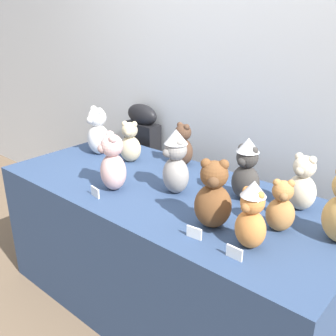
% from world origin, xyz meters
% --- Properties ---
extents(ground_plane, '(10.00, 10.00, 0.00)m').
position_xyz_m(ground_plane, '(0.00, 0.00, 0.00)').
color(ground_plane, brown).
extents(wall_back, '(7.00, 0.08, 2.60)m').
position_xyz_m(wall_back, '(0.00, 0.93, 1.30)').
color(wall_back, silver).
rests_on(wall_back, ground_plane).
extents(display_table, '(1.92, 0.85, 0.76)m').
position_xyz_m(display_table, '(0.00, 0.25, 0.38)').
color(display_table, navy).
rests_on(display_table, ground_plane).
extents(instrument_case, '(0.29, 0.13, 1.02)m').
position_xyz_m(instrument_case, '(-0.74, 0.81, 0.51)').
color(instrument_case, black).
rests_on(instrument_case, ground_plane).
extents(teddy_bear_charcoal, '(0.15, 0.13, 0.32)m').
position_xyz_m(teddy_bear_charcoal, '(0.36, 0.41, 0.92)').
color(teddy_bear_charcoal, '#383533').
rests_on(teddy_bear_charcoal, display_table).
extents(teddy_bear_cocoa, '(0.15, 0.14, 0.26)m').
position_xyz_m(teddy_bear_cocoa, '(-0.17, 0.58, 0.88)').
color(teddy_bear_cocoa, '#4C3323').
rests_on(teddy_bear_cocoa, display_table).
extents(teddy_bear_caramel, '(0.16, 0.15, 0.24)m').
position_xyz_m(teddy_bear_caramel, '(0.63, 0.25, 0.87)').
color(teddy_bear_caramel, '#B27A42').
rests_on(teddy_bear_caramel, display_table).
extents(teddy_bear_ash, '(0.19, 0.18, 0.34)m').
position_xyz_m(teddy_bear_ash, '(0.05, 0.25, 0.93)').
color(teddy_bear_ash, gray).
rests_on(teddy_bear_ash, display_table).
extents(teddy_bear_sand, '(0.17, 0.16, 0.26)m').
position_xyz_m(teddy_bear_sand, '(-0.45, 0.41, 0.88)').
color(teddy_bear_sand, '#CCB78E').
rests_on(teddy_bear_sand, display_table).
extents(teddy_bear_chestnut, '(0.21, 0.20, 0.31)m').
position_xyz_m(teddy_bear_chestnut, '(0.40, 0.09, 0.91)').
color(teddy_bear_chestnut, brown).
rests_on(teddy_bear_chestnut, display_table).
extents(teddy_bear_snow, '(0.18, 0.16, 0.31)m').
position_xyz_m(teddy_bear_snow, '(-0.71, 0.37, 0.91)').
color(teddy_bear_snow, white).
rests_on(teddy_bear_snow, display_table).
extents(teddy_bear_blush, '(0.20, 0.19, 0.31)m').
position_xyz_m(teddy_bear_blush, '(-0.22, 0.07, 0.91)').
color(teddy_bear_blush, beige).
rests_on(teddy_bear_blush, display_table).
extents(teddy_bear_ginger, '(0.14, 0.12, 0.29)m').
position_xyz_m(teddy_bear_ginger, '(0.60, 0.05, 0.90)').
color(teddy_bear_ginger, '#D17F3D').
rests_on(teddy_bear_ginger, display_table).
extents(teddy_bear_cream, '(0.15, 0.13, 0.27)m').
position_xyz_m(teddy_bear_cream, '(0.61, 0.49, 0.89)').
color(teddy_bear_cream, beige).
rests_on(teddy_bear_cream, display_table).
extents(name_card_front_left, '(0.07, 0.02, 0.05)m').
position_xyz_m(name_card_front_left, '(0.40, -0.04, 0.79)').
color(name_card_front_left, white).
rests_on(name_card_front_left, display_table).
extents(name_card_front_middle, '(0.07, 0.01, 0.05)m').
position_xyz_m(name_card_front_middle, '(0.60, -0.06, 0.79)').
color(name_card_front_middle, white).
rests_on(name_card_front_middle, display_table).
extents(name_card_front_right, '(0.07, 0.02, 0.05)m').
position_xyz_m(name_card_front_right, '(-0.22, -0.06, 0.79)').
color(name_card_front_right, white).
rests_on(name_card_front_right, display_table).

